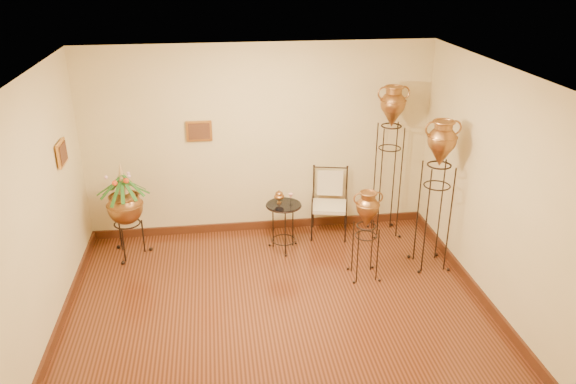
{
  "coord_description": "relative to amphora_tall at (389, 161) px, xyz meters",
  "views": [
    {
      "loc": [
        -0.64,
        -5.19,
        3.92
      ],
      "look_at": [
        0.25,
        1.3,
        1.1
      ],
      "focal_mm": 35.0,
      "sensor_mm": 36.0,
      "label": 1
    }
  ],
  "objects": [
    {
      "name": "room_shell",
      "position": [
        -1.83,
        -2.1,
        0.58
      ],
      "size": [
        5.02,
        5.02,
        2.81
      ],
      "color": "beige",
      "rests_on": "ground"
    },
    {
      "name": "amphora_tall",
      "position": [
        0.0,
        0.0,
        0.0
      ],
      "size": [
        0.58,
        0.58,
        2.26
      ],
      "rotation": [
        0.0,
        0.0,
        0.38
      ],
      "color": "black",
      "rests_on": "ground"
    },
    {
      "name": "amphora_short",
      "position": [
        -0.62,
        -1.16,
        -0.55
      ],
      "size": [
        0.45,
        0.45,
        1.22
      ],
      "rotation": [
        0.0,
        0.0,
        0.24
      ],
      "color": "black",
      "rests_on": "ground"
    },
    {
      "name": "planter_urn",
      "position": [
        -3.71,
        -0.17,
        -0.37
      ],
      "size": [
        0.91,
        0.91,
        1.4
      ],
      "rotation": [
        0.0,
        0.0,
        0.26
      ],
      "color": "black",
      "rests_on": "ground"
    },
    {
      "name": "ground",
      "position": [
        -1.82,
        -2.11,
        -1.15
      ],
      "size": [
        5.0,
        5.0,
        0.0
      ],
      "primitive_type": "plane",
      "color": "brown",
      "rests_on": "ground"
    },
    {
      "name": "side_table",
      "position": [
        -1.56,
        -0.31,
        -0.79
      ],
      "size": [
        0.56,
        0.56,
        0.89
      ],
      "rotation": [
        0.0,
        0.0,
        0.17
      ],
      "color": "black",
      "rests_on": "ground"
    },
    {
      "name": "amphora_mid",
      "position": [
        0.33,
        -1.0,
        -0.12
      ],
      "size": [
        0.49,
        0.49,
        2.05
      ],
      "rotation": [
        0.0,
        0.0,
        -0.07
      ],
      "color": "black",
      "rests_on": "ground"
    },
    {
      "name": "armchair",
      "position": [
        -0.84,
        0.04,
        -0.65
      ],
      "size": [
        0.67,
        0.64,
        1.01
      ],
      "rotation": [
        0.0,
        0.0,
        -0.22
      ],
      "color": "black",
      "rests_on": "ground"
    }
  ]
}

